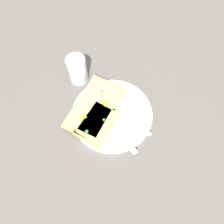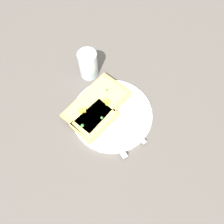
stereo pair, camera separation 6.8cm
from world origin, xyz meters
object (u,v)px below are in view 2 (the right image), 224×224
Objects in this scene: plate at (112,114)px; pizza_slice_main at (97,104)px; knife at (111,132)px; pizza_slice_corner at (95,120)px; fork at (123,111)px; drinking_glass at (88,64)px.

plate is 1.12× the size of pizza_slice_main.
knife is 0.06m from pizza_slice_corner.
fork is 0.20m from drinking_glass.
pizza_slice_main is at bearing -2.91° from knife.
fork is 0.08m from knife.
drinking_glass is at bearing -128.71° from pizza_slice_corner.
plate is at bearing 159.50° from pizza_slice_corner.
pizza_slice_main reaches higher than fork.
knife is (0.07, 0.03, -0.00)m from fork.
knife is at bearing 121.78° from fork.
knife is 0.10m from pizza_slice_main.
drinking_glass reaches higher than knife.
drinking_glass is at bearing -104.41° from plate.
pizza_slice_main is 0.05m from pizza_slice_corner.
plate is 1.22× the size of knife.
pizza_slice_corner is at bearing 80.48° from fork.
plate is 1.15× the size of fork.
fork is at bearing 85.64° from drinking_glass.
pizza_slice_corner reaches higher than knife.
pizza_slice_corner is (0.04, 0.04, -0.00)m from pizza_slice_main.
fork is at bearing -64.88° from pizza_slice_main.
knife is at bearing -114.79° from pizza_slice_main.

